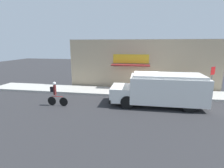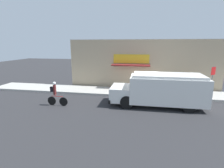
{
  "view_description": "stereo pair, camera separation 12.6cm",
  "coord_description": "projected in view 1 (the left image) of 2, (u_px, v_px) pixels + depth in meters",
  "views": [
    {
      "loc": [
        0.05,
        -13.7,
        4.22
      ],
      "look_at": [
        -2.33,
        -0.2,
        1.1
      ],
      "focal_mm": 28.0,
      "sensor_mm": 36.0,
      "label": 1
    },
    {
      "loc": [
        0.18,
        -13.68,
        4.22
      ],
      "look_at": [
        -2.33,
        -0.2,
        1.1
      ],
      "focal_mm": 28.0,
      "sensor_mm": 36.0,
      "label": 2
    }
  ],
  "objects": [
    {
      "name": "trash_bin",
      "position": [
        180.0,
        86.0,
        15.39
      ],
      "size": [
        0.6,
        0.6,
        0.96
      ],
      "color": "#38383D",
      "rests_on": "sidewalk"
    },
    {
      "name": "ground_plane",
      "position": [
        141.0,
        98.0,
        14.1
      ],
      "size": [
        70.0,
        70.0,
        0.0
      ],
      "primitive_type": "plane",
      "color": "#2B2B2D"
    },
    {
      "name": "cyclist",
      "position": [
        56.0,
        94.0,
        12.17
      ],
      "size": [
        1.52,
        0.22,
        1.7
      ],
      "rotation": [
        0.0,
        0.0,
        -0.02
      ],
      "color": "black",
      "rests_on": "ground_plane"
    },
    {
      "name": "storefront",
      "position": [
        142.0,
        65.0,
        16.39
      ],
      "size": [
        14.09,
        1.12,
        4.67
      ],
      "color": "tan",
      "rests_on": "ground_plane"
    },
    {
      "name": "sidewalk",
      "position": [
        141.0,
        93.0,
        15.33
      ],
      "size": [
        28.0,
        2.59,
        0.17
      ],
      "color": "#ADAAA3",
      "rests_on": "ground_plane"
    },
    {
      "name": "school_bus",
      "position": [
        161.0,
        89.0,
        12.12
      ],
      "size": [
        6.42,
        2.85,
        2.25
      ],
      "rotation": [
        0.0,
        0.0,
        0.01
      ],
      "color": "white",
      "rests_on": "ground_plane"
    },
    {
      "name": "stop_sign_post",
      "position": [
        212.0,
        77.0,
        13.3
      ],
      "size": [
        0.45,
        0.45,
        2.45
      ],
      "color": "slate",
      "rests_on": "sidewalk"
    }
  ]
}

